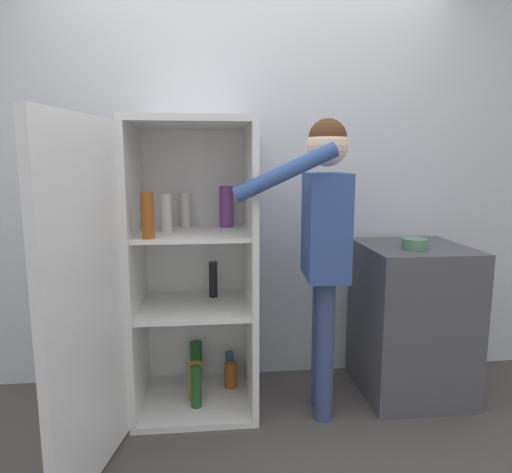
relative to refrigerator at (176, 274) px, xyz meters
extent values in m
plane|color=#4C4742|center=(0.44, -0.52, -0.81)|extent=(12.00, 12.00, 0.00)
cube|color=silver|center=(0.44, 0.46, 0.46)|extent=(7.00, 0.06, 2.55)
cube|color=white|center=(0.10, 0.09, -0.80)|extent=(0.68, 0.64, 0.04)
cube|color=white|center=(0.10, 0.09, 0.82)|extent=(0.68, 0.64, 0.04)
cube|color=white|center=(0.10, 0.39, 0.01)|extent=(0.68, 0.03, 1.58)
cube|color=white|center=(-0.23, 0.09, 0.01)|extent=(0.03, 0.64, 1.58)
cube|color=white|center=(0.42, 0.09, 0.01)|extent=(0.04, 0.64, 1.58)
cube|color=white|center=(0.10, 0.09, -0.22)|extent=(0.61, 0.57, 0.02)
cube|color=white|center=(0.10, 0.09, 0.21)|extent=(0.61, 0.57, 0.02)
cube|color=white|center=(-0.34, -0.56, 0.01)|extent=(0.19, 0.68, 1.58)
cylinder|color=#9E4C19|center=(-0.12, -0.14, 0.34)|extent=(0.06, 0.06, 0.24)
cylinder|color=#B78C1E|center=(0.09, 0.06, -0.67)|extent=(0.08, 0.08, 0.22)
cylinder|color=teal|center=(0.30, 0.28, -0.69)|extent=(0.05, 0.05, 0.19)
cylinder|color=#9E4C19|center=(0.31, 0.19, -0.70)|extent=(0.08, 0.08, 0.15)
cylinder|color=#723884|center=(0.29, 0.24, 0.34)|extent=(0.08, 0.08, 0.24)
cylinder|color=beige|center=(0.05, 0.26, 0.32)|extent=(0.07, 0.07, 0.20)
cylinder|color=beige|center=(-0.05, 0.08, 0.33)|extent=(0.07, 0.07, 0.21)
cylinder|color=#1E5123|center=(0.09, 0.30, -0.65)|extent=(0.08, 0.08, 0.25)
cylinder|color=black|center=(0.21, 0.23, -0.10)|extent=(0.05, 0.05, 0.22)
cylinder|color=#1E5123|center=(0.10, -0.03, -0.66)|extent=(0.06, 0.06, 0.24)
cylinder|color=#384770|center=(0.81, -0.17, -0.41)|extent=(0.10, 0.10, 0.80)
cylinder|color=#384770|center=(0.82, -0.01, -0.41)|extent=(0.10, 0.10, 0.80)
cube|color=#335193|center=(0.81, -0.09, 0.27)|extent=(0.24, 0.40, 0.57)
sphere|color=beige|center=(0.81, -0.09, 0.69)|extent=(0.22, 0.22, 0.22)
sphere|color=#4C2D19|center=(0.81, -0.09, 0.73)|extent=(0.20, 0.20, 0.20)
cylinder|color=#335193|center=(0.56, -0.29, 0.56)|extent=(0.52, 0.12, 0.29)
cylinder|color=#335193|center=(0.83, 0.12, 0.24)|extent=(0.08, 0.08, 0.53)
cube|color=#4C4C51|center=(1.42, 0.09, -0.35)|extent=(0.61, 0.63, 0.92)
cylinder|color=#517F5B|center=(1.36, -0.01, 0.14)|extent=(0.14, 0.14, 0.06)
camera|label=1|loc=(0.19, -2.48, 0.61)|focal=32.00mm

